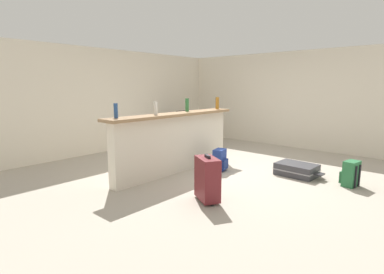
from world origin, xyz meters
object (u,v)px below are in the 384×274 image
bottle_blue (116,111)px  dining_chair_near_partition (207,130)px  suitcase_upright_maroon (207,179)px  backpack_blue (220,160)px  bottle_white (156,108)px  dining_table (193,122)px  backpack_green (351,174)px  bottle_amber (217,103)px  bottle_green (187,105)px  suitcase_flat_charcoal (297,170)px  dining_chair_far_side (178,125)px

bottle_blue → dining_chair_near_partition: 3.36m
bottle_blue → suitcase_upright_maroon: size_ratio=0.34×
bottle_blue → backpack_blue: (1.84, -0.67, -1.03)m
bottle_white → dining_table: 2.92m
backpack_green → bottle_amber: bearing=90.2°
backpack_blue → suitcase_upright_maroon: bearing=-150.4°
bottle_blue → dining_chair_near_partition: bearing=12.6°
bottle_blue → bottle_white: bottle_blue is taller
bottle_green → backpack_blue: size_ratio=0.61×
backpack_blue → dining_chair_near_partition: bearing=45.7°
bottle_amber → backpack_blue: 1.36m
bottle_green → suitcase_upright_maroon: bearing=-129.0°
dining_chair_near_partition → suitcase_upright_maroon: (-2.73, -2.17, -0.19)m
bottle_green → dining_chair_near_partition: bottle_green is taller
suitcase_flat_charcoal → backpack_green: (0.00, -0.89, 0.09)m
bottle_green → dining_chair_near_partition: 1.86m
bottle_green → dining_chair_far_side: 2.63m
dining_chair_near_partition → backpack_green: size_ratio=2.21×
dining_chair_near_partition → backpack_blue: (-1.35, -1.39, -0.31)m
dining_table → suitcase_upright_maroon: (-2.84, -2.76, -0.32)m
dining_chair_far_side → backpack_blue: dining_chair_far_side is taller
bottle_blue → bottle_green: bottle_green is taller
backpack_blue → backpack_green: 2.23m
bottle_green → dining_table: (1.66, 1.30, -0.60)m
bottle_blue → dining_table: (3.31, 1.30, -0.59)m
suitcase_flat_charcoal → dining_chair_far_side: bearing=77.7°
dining_table → backpack_blue: 2.50m
backpack_blue → backpack_green: same height
dining_chair_near_partition → suitcase_flat_charcoal: dining_chair_near_partition is taller
bottle_white → bottle_green: size_ratio=0.88×
backpack_blue → dining_chair_far_side: bearing=59.6°
dining_table → dining_chair_near_partition: dining_chair_near_partition is taller
dining_table → backpack_blue: (-1.47, -1.98, -0.44)m
suitcase_upright_maroon → backpack_green: bearing=-33.4°
dining_chair_near_partition → backpack_blue: bearing=-134.3°
dining_table → suitcase_flat_charcoal: 3.36m
bottle_amber → backpack_green: bottle_amber is taller
bottle_white → bottle_amber: (1.72, -0.06, 0.02)m
suitcase_upright_maroon → dining_chair_near_partition: bearing=38.5°
suitcase_flat_charcoal → bottle_amber: bearing=90.2°
bottle_white → suitcase_flat_charcoal: bottle_white is taller
dining_table → suitcase_flat_charcoal: bearing=-104.0°
dining_table → suitcase_upright_maroon: bearing=-135.9°
backpack_blue → backpack_green: size_ratio=1.00×
dining_chair_near_partition → backpack_blue: size_ratio=2.21×
bottle_green → suitcase_flat_charcoal: bottle_green is taller
dining_table → suitcase_upright_maroon: size_ratio=1.64×
backpack_green → suitcase_flat_charcoal: bearing=90.2°
bottle_blue → bottle_amber: (2.50, -0.10, 0.01)m
dining_chair_near_partition → bottle_amber: bearing=-130.4°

